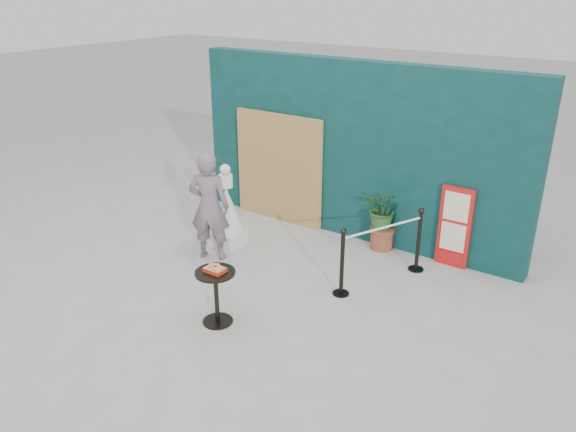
# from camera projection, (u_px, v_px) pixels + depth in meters

# --- Properties ---
(ground) EXTENTS (60.00, 60.00, 0.00)m
(ground) POSITION_uv_depth(u_px,v_px,m) (238.00, 312.00, 7.61)
(ground) COLOR #ADAAA5
(ground) RESTS_ON ground
(back_wall) EXTENTS (6.00, 0.30, 3.00)m
(back_wall) POSITION_uv_depth(u_px,v_px,m) (354.00, 151.00, 9.41)
(back_wall) COLOR #0A2E2D
(back_wall) RESTS_ON ground
(bamboo_fence) EXTENTS (1.80, 0.08, 2.00)m
(bamboo_fence) POSITION_uv_depth(u_px,v_px,m) (279.00, 168.00, 10.18)
(bamboo_fence) COLOR tan
(bamboo_fence) RESTS_ON ground
(woman) EXTENTS (0.76, 0.65, 1.76)m
(woman) POSITION_uv_depth(u_px,v_px,m) (209.00, 207.00, 8.78)
(woman) COLOR slate
(woman) RESTS_ON ground
(menu_board) EXTENTS (0.50, 0.07, 1.30)m
(menu_board) POSITION_uv_depth(u_px,v_px,m) (454.00, 228.00, 8.61)
(menu_board) COLOR red
(menu_board) RESTS_ON ground
(statue) EXTENTS (0.56, 0.56, 1.43)m
(statue) POSITION_uv_depth(u_px,v_px,m) (227.00, 213.00, 9.30)
(statue) COLOR silver
(statue) RESTS_ON ground
(cafe_table) EXTENTS (0.52, 0.52, 0.75)m
(cafe_table) POSITION_uv_depth(u_px,v_px,m) (216.00, 289.00, 7.20)
(cafe_table) COLOR black
(cafe_table) RESTS_ON ground
(food_basket) EXTENTS (0.26, 0.19, 0.11)m
(food_basket) POSITION_uv_depth(u_px,v_px,m) (215.00, 269.00, 7.09)
(food_basket) COLOR #B93113
(food_basket) RESTS_ON cafe_table
(planter) EXTENTS (0.62, 0.54, 1.06)m
(planter) POSITION_uv_depth(u_px,v_px,m) (383.00, 214.00, 9.18)
(planter) COLOR brown
(planter) RESTS_ON ground
(stanchion_barrier) EXTENTS (0.84, 1.54, 1.03)m
(stanchion_barrier) POSITION_uv_depth(u_px,v_px,m) (382.00, 252.00, 8.19)
(stanchion_barrier) COLOR black
(stanchion_barrier) RESTS_ON ground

